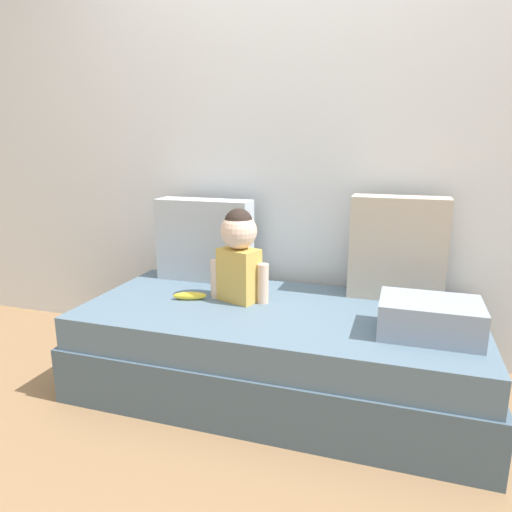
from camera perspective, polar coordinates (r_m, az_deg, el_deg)
ground_plane at (r=2.40m, az=2.52°, el=-15.96°), size 12.00×12.00×0.00m
back_wall at (r=2.65m, az=6.27°, el=15.81°), size 5.11×0.10×2.58m
couch at (r=2.31m, az=2.57°, el=-11.46°), size 1.91×0.89×0.42m
throw_pillow_left at (r=2.65m, az=-6.34°, el=1.97°), size 0.54×0.16×0.46m
throw_pillow_right at (r=2.41m, az=17.03°, el=0.93°), size 0.46×0.16×0.51m
toddler at (r=2.27m, az=-2.12°, el=0.59°), size 0.30×0.18×0.46m
banana at (r=2.36m, az=-8.15°, el=-4.87°), size 0.18×0.10×0.04m
folded_blanket at (r=2.03m, az=20.61°, el=-7.16°), size 0.40×0.28×0.15m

